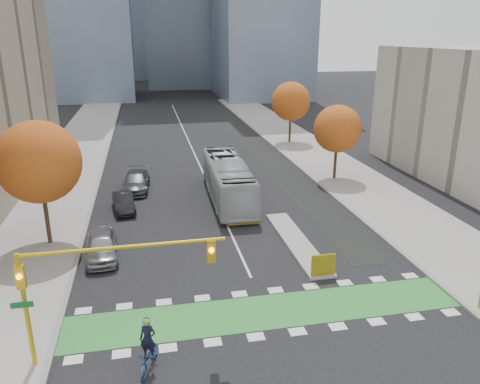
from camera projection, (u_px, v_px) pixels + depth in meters
name	position (u px, v px, depth m)	size (l,w,h in m)	color
ground	(275.00, 329.00, 21.99)	(300.00, 300.00, 0.00)	black
sidewalk_west	(49.00, 204.00, 37.98)	(7.00, 120.00, 0.15)	gray
sidewalk_east	(358.00, 184.00, 43.08)	(7.00, 120.00, 0.15)	gray
curb_west	(93.00, 201.00, 38.64)	(0.30, 120.00, 0.16)	gray
curb_east	(322.00, 186.00, 42.42)	(0.30, 120.00, 0.16)	gray
bike_crossing	(267.00, 312.00, 23.38)	(20.00, 3.00, 0.01)	#2B8332
centre_line	(190.00, 144.00, 59.12)	(0.15, 70.00, 0.01)	silver
bike_lane_paint	(267.00, 161.00, 51.25)	(2.50, 50.00, 0.01)	black
median_island	(296.00, 242.00, 31.08)	(1.60, 10.00, 0.16)	gray
hazard_board	(323.00, 265.00, 26.39)	(1.40, 0.12, 1.30)	yellow
tree_west	(39.00, 162.00, 29.06)	(5.20, 5.20, 8.22)	#332114
tree_east_near	(337.00, 129.00, 43.12)	(4.40, 4.40, 7.08)	#332114
tree_east_far	(291.00, 101.00, 57.94)	(4.80, 4.80, 7.65)	#332114
traffic_signal_west	(89.00, 275.00, 18.73)	(8.53, 0.56, 5.20)	#BF9914
cyclist	(149.00, 352.00, 19.15)	(1.34, 2.20, 2.40)	navy
bus	(228.00, 180.00, 38.68)	(2.88, 12.32, 3.43)	#B2B8BA
parked_car_a	(101.00, 245.00, 28.82)	(1.91, 4.74, 1.62)	gray
parked_car_b	(124.00, 202.00, 36.55)	(1.46, 4.19, 1.38)	black
parked_car_c	(136.00, 182.00, 41.33)	(2.24, 5.51, 1.60)	#444549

